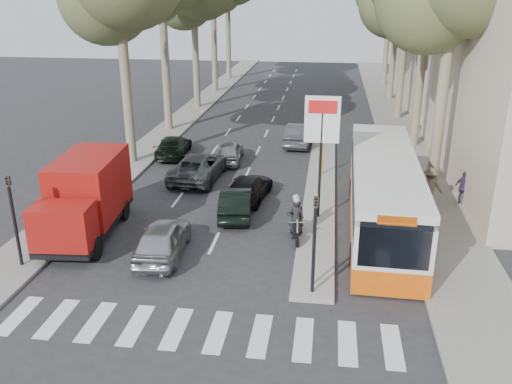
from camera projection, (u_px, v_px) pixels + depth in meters
The scene contains 20 objects.
ground at pixel (226, 268), 20.25m from camera, with size 120.00×120.00×0.00m, color #28282B.
sidewalk_right at pixel (395, 121), 42.29m from camera, with size 3.20×70.00×0.12m, color gray.
median_left at pixel (197, 107), 47.19m from camera, with size 2.40×64.00×0.12m, color gray.
traffic_island at pixel (321, 175), 30.00m from camera, with size 1.50×26.00×0.16m, color gray.
building_far at pixel (474, 10), 46.93m from camera, with size 11.00×20.00×16.00m, color #B7A88E.
billboard at pixel (321, 140), 23.15m from camera, with size 1.50×12.10×5.60m.
traffic_light_island at pixel (315, 229), 17.57m from camera, with size 0.16×0.41×3.60m.
traffic_light_left at pixel (12, 206), 19.42m from camera, with size 0.16×0.41×3.60m.
silver_hatchback at pixel (162, 239), 20.94m from camera, with size 1.66×4.13×1.41m, color #ADB1B5.
dark_hatchback at pixel (236, 202), 24.72m from camera, with size 1.39×3.98×1.31m, color black.
queue_car_a at pixel (199, 167), 29.41m from camera, with size 2.35×5.09×1.41m, color #45484C.
queue_car_b at pixel (248, 188), 26.55m from camera, with size 1.72×4.24×1.23m, color black.
queue_car_c at pixel (229, 151), 32.36m from camera, with size 1.52×3.79×1.29m, color gray.
queue_car_d at pixel (299, 134), 35.75m from camera, with size 1.55×4.44×1.46m, color #494B51.
queue_car_e at pixel (173, 146), 33.49m from camera, with size 1.76×4.32×1.25m, color black.
red_truck at pixel (86, 196), 22.46m from camera, with size 2.78×6.25×3.24m.
city_bus at pixel (383, 192), 23.10m from camera, with size 2.90×12.05×3.16m.
motorcycle at pixel (296, 218), 22.44m from camera, with size 0.91×2.24×1.91m.
pedestrian_near at pixel (464, 188), 25.59m from camera, with size 0.96×0.47×1.65m, color #393048.
pedestrian_far at pixel (430, 187), 25.35m from camera, with size 1.22×0.54×1.89m, color brown.
Camera 1 is at (3.55, -17.61, 9.83)m, focal length 38.00 mm.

